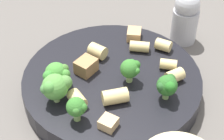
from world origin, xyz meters
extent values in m
plane|color=#5B5651|center=(0.00, 0.00, 0.00)|extent=(2.00, 2.00, 0.00)
cylinder|color=black|center=(0.00, 0.00, 0.01)|extent=(0.23, 0.23, 0.03)
cylinder|color=white|center=(0.00, 0.00, 0.03)|extent=(0.21, 0.21, 0.01)
torus|color=black|center=(0.00, 0.00, 0.03)|extent=(0.23, 0.23, 0.00)
cylinder|color=#9EC175|center=(-0.02, 0.02, 0.04)|extent=(0.01, 0.01, 0.01)
sphere|color=#387A2D|center=(-0.02, 0.02, 0.05)|extent=(0.02, 0.02, 0.02)
sphere|color=#387F2E|center=(-0.02, 0.02, 0.05)|extent=(0.01, 0.01, 0.01)
sphere|color=#317227|center=(-0.03, 0.02, 0.05)|extent=(0.01, 0.01, 0.01)
sphere|color=#31712E|center=(-0.02, 0.01, 0.05)|extent=(0.01, 0.01, 0.01)
cylinder|color=#84AD60|center=(0.06, 0.06, 0.04)|extent=(0.01, 0.01, 0.01)
sphere|color=#387A2D|center=(0.06, 0.06, 0.05)|extent=(0.02, 0.02, 0.02)
sphere|color=#39732D|center=(0.06, 0.07, 0.05)|extent=(0.01, 0.01, 0.01)
sphere|color=#31692F|center=(0.06, 0.06, 0.05)|extent=(0.01, 0.01, 0.01)
sphere|color=#34742B|center=(0.05, 0.06, 0.05)|extent=(0.01, 0.01, 0.01)
cylinder|color=#93B766|center=(0.07, -0.01, 0.03)|extent=(0.01, 0.01, 0.01)
sphere|color=#478E38|center=(0.07, -0.01, 0.05)|extent=(0.03, 0.03, 0.03)
sphere|color=#477933|center=(0.06, -0.01, 0.05)|extent=(0.01, 0.01, 0.01)
sphere|color=#478D36|center=(0.06, 0.00, 0.05)|extent=(0.01, 0.01, 0.01)
sphere|color=#3D8634|center=(0.08, 0.00, 0.05)|extent=(0.01, 0.01, 0.01)
cylinder|color=#9EC175|center=(0.08, 0.02, 0.04)|extent=(0.01, 0.01, 0.01)
sphere|color=#569942|center=(0.08, 0.02, 0.05)|extent=(0.03, 0.03, 0.03)
sphere|color=#529A43|center=(0.08, 0.03, 0.06)|extent=(0.02, 0.02, 0.02)
sphere|color=#538940|center=(0.06, 0.02, 0.06)|extent=(0.02, 0.02, 0.02)
sphere|color=#4C8443|center=(0.09, 0.02, 0.05)|extent=(0.01, 0.01, 0.01)
cylinder|color=#84AD60|center=(-0.05, 0.06, 0.04)|extent=(0.01, 0.01, 0.01)
sphere|color=#2D6B28|center=(-0.05, 0.06, 0.05)|extent=(0.02, 0.02, 0.02)
sphere|color=#276F23|center=(-0.05, 0.06, 0.05)|extent=(0.01, 0.01, 0.01)
sphere|color=#2B5E2A|center=(-0.04, 0.06, 0.05)|extent=(0.01, 0.01, 0.01)
sphere|color=#2E5F29|center=(-0.06, 0.05, 0.05)|extent=(0.01, 0.01, 0.01)
cylinder|color=#E0C67F|center=(-0.05, -0.04, 0.04)|extent=(0.03, 0.02, 0.01)
cylinder|color=#E0C67F|center=(-0.07, 0.03, 0.04)|extent=(0.02, 0.02, 0.02)
cylinder|color=#E0C67F|center=(0.01, -0.04, 0.04)|extent=(0.03, 0.03, 0.02)
cylinder|color=#E0C67F|center=(-0.07, 0.01, 0.04)|extent=(0.03, 0.02, 0.01)
cylinder|color=#E0C67F|center=(0.01, 0.04, 0.04)|extent=(0.03, 0.02, 0.02)
cylinder|color=#E0C67F|center=(0.05, 0.04, 0.04)|extent=(0.02, 0.03, 0.02)
cylinder|color=#E0C67F|center=(-0.08, -0.03, 0.04)|extent=(0.03, 0.03, 0.02)
cube|color=tan|center=(-0.05, -0.07, 0.04)|extent=(0.03, 0.03, 0.01)
cube|color=#A87A4C|center=(0.03, -0.02, 0.04)|extent=(0.03, 0.03, 0.02)
cube|color=tan|center=(0.03, 0.08, 0.04)|extent=(0.03, 0.03, 0.01)
cylinder|color=#B2B2B7|center=(-0.14, -0.08, 0.03)|extent=(0.04, 0.04, 0.05)
sphere|color=#B7B7BC|center=(-0.14, -0.08, 0.06)|extent=(0.04, 0.04, 0.04)
camera|label=1|loc=(0.11, 0.34, 0.35)|focal=60.00mm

